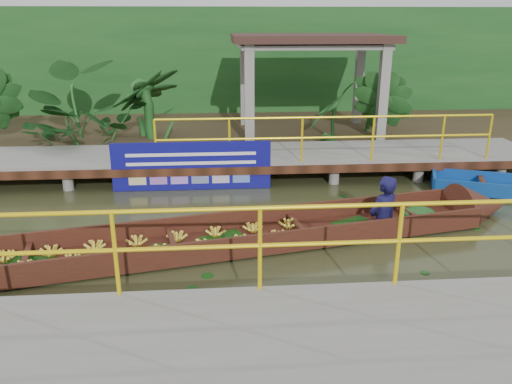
{
  "coord_description": "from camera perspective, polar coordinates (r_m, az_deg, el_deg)",
  "views": [
    {
      "loc": [
        0.37,
        -8.12,
        3.6
      ],
      "look_at": [
        1.03,
        0.5,
        0.6
      ],
      "focal_mm": 35.0,
      "sensor_mm": 36.0,
      "label": 1
    }
  ],
  "objects": [
    {
      "name": "ground",
      "position": [
        8.89,
        -6.39,
        -4.88
      ],
      "size": [
        80.0,
        80.0,
        0.0
      ],
      "primitive_type": "plane",
      "color": "#31341A",
      "rests_on": "ground"
    },
    {
      "name": "land_strip",
      "position": [
        15.98,
        -5.62,
        6.87
      ],
      "size": [
        30.0,
        8.0,
        0.45
      ],
      "primitive_type": "cube",
      "color": "#322819",
      "rests_on": "ground"
    },
    {
      "name": "far_dock",
      "position": [
        11.96,
        -5.89,
        3.92
      ],
      "size": [
        16.0,
        2.06,
        1.66
      ],
      "color": "slate",
      "rests_on": "ground"
    },
    {
      "name": "near_dock",
      "position": [
        5.16,
        3.92,
        -20.64
      ],
      "size": [
        18.0,
        2.4,
        1.73
      ],
      "color": "slate",
      "rests_on": "ground"
    },
    {
      "name": "pavilion",
      "position": [
        14.68,
        6.22,
        15.98
      ],
      "size": [
        4.4,
        3.0,
        3.0
      ],
      "color": "slate",
      "rests_on": "ground"
    },
    {
      "name": "foliage_backdrop",
      "position": [
        18.19,
        -5.67,
        14.02
      ],
      "size": [
        30.0,
        0.8,
        4.0
      ],
      "primitive_type": "cube",
      "color": "#144118",
      "rests_on": "ground"
    },
    {
      "name": "vendor_boat",
      "position": [
        8.41,
        -0.38,
        -4.41
      ],
      "size": [
        10.77,
        3.27,
        2.24
      ],
      "rotation": [
        0.0,
        0.0,
        0.21
      ],
      "color": "#34150E",
      "rests_on": "ground"
    },
    {
      "name": "blue_banner",
      "position": [
        11.04,
        -7.36,
        2.98
      ],
      "size": [
        3.48,
        0.04,
        1.09
      ],
      "color": "navy",
      "rests_on": "ground"
    },
    {
      "name": "tropical_plants",
      "position": [
        13.74,
        -13.38,
        10.01
      ],
      "size": [
        14.74,
        1.74,
        2.18
      ],
      "color": "#144118",
      "rests_on": "ground"
    }
  ]
}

